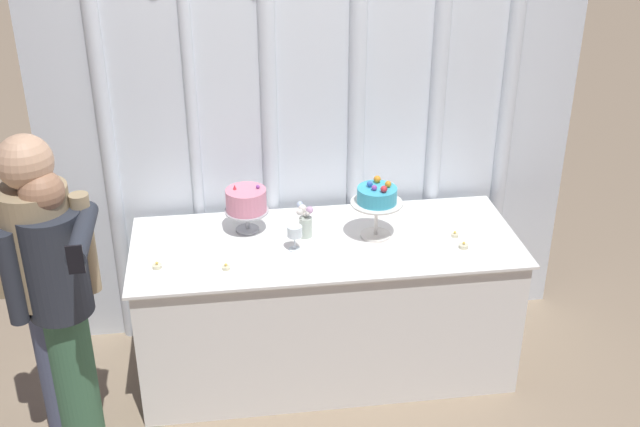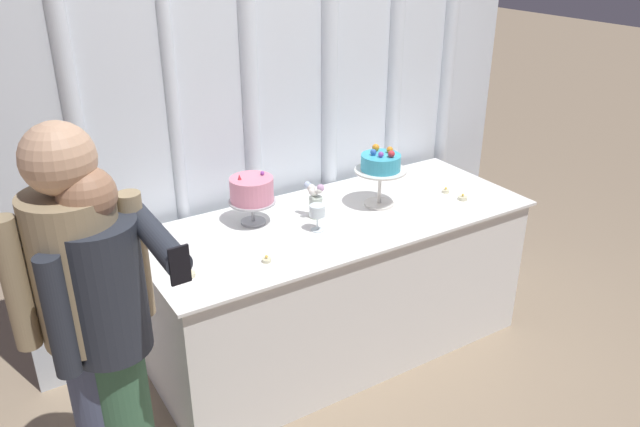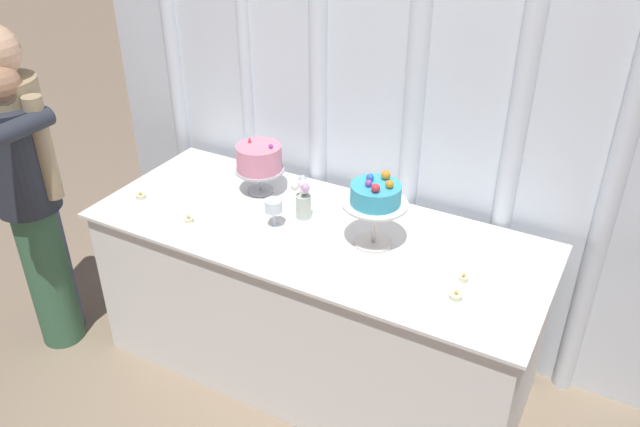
{
  "view_description": "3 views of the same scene",
  "coord_description": "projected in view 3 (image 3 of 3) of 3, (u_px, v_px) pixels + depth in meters",
  "views": [
    {
      "loc": [
        -0.53,
        -3.45,
        2.79
      ],
      "look_at": [
        -0.04,
        0.06,
        0.98
      ],
      "focal_mm": 44.38,
      "sensor_mm": 36.0,
      "label": 1
    },
    {
      "loc": [
        -1.61,
        -2.29,
        2.17
      ],
      "look_at": [
        -0.11,
        0.1,
        0.85
      ],
      "focal_mm": 35.39,
      "sensor_mm": 36.0,
      "label": 2
    },
    {
      "loc": [
        1.15,
        -1.96,
        2.28
      ],
      "look_at": [
        -0.0,
        0.14,
        0.85
      ],
      "focal_mm": 36.03,
      "sensor_mm": 36.0,
      "label": 3
    }
  ],
  "objects": [
    {
      "name": "draped_curtain",
      "position": [
        371.0,
        76.0,
        2.85
      ],
      "size": [
        2.96,
        0.16,
        2.6
      ],
      "color": "silver",
      "rests_on": "ground_plane"
    },
    {
      "name": "wine_glass",
      "position": [
        273.0,
        207.0,
        2.75
      ],
      "size": [
        0.08,
        0.08,
        0.13
      ],
      "color": "silver",
      "rests_on": "cake_table"
    },
    {
      "name": "ground_plane",
      "position": [
        306.0,
        378.0,
        3.11
      ],
      "size": [
        24.0,
        24.0,
        0.0
      ],
      "primitive_type": "plane",
      "color": "gray"
    },
    {
      "name": "guest_girl_blue_dress",
      "position": [
        27.0,
        201.0,
        2.95
      ],
      "size": [
        0.41,
        0.55,
        1.47
      ],
      "color": "#3D6B4C",
      "rests_on": "ground_plane"
    },
    {
      "name": "tealight_near_left",
      "position": [
        189.0,
        220.0,
        2.83
      ],
      "size": [
        0.04,
        0.04,
        0.03
      ],
      "color": "beige",
      "rests_on": "cake_table"
    },
    {
      "name": "cake_display_nearleft",
      "position": [
        259.0,
        159.0,
        2.99
      ],
      "size": [
        0.23,
        0.23,
        0.27
      ],
      "color": "#B2B2B7",
      "rests_on": "cake_table"
    },
    {
      "name": "guest_man_pink_jacket",
      "position": [
        25.0,
        178.0,
        2.97
      ],
      "size": [
        0.47,
        0.32,
        1.61
      ],
      "color": "#4C5675",
      "rests_on": "ground_plane"
    },
    {
      "name": "flower_vase",
      "position": [
        303.0,
        199.0,
        2.83
      ],
      "size": [
        0.09,
        0.09,
        0.19
      ],
      "color": "#B2C1B2",
      "rests_on": "cake_table"
    },
    {
      "name": "tealight_far_left",
      "position": [
        141.0,
        196.0,
        3.01
      ],
      "size": [
        0.05,
        0.05,
        0.03
      ],
      "color": "beige",
      "rests_on": "cake_table"
    },
    {
      "name": "cake_table",
      "position": [
        316.0,
        302.0,
        2.99
      ],
      "size": [
        2.01,
        0.81,
        0.8
      ],
      "color": "white",
      "rests_on": "ground_plane"
    },
    {
      "name": "cake_display_nearright",
      "position": [
        376.0,
        199.0,
        2.57
      ],
      "size": [
        0.27,
        0.27,
        0.32
      ],
      "color": "silver",
      "rests_on": "cake_table"
    },
    {
      "name": "tealight_near_right",
      "position": [
        463.0,
        278.0,
        2.46
      ],
      "size": [
        0.04,
        0.04,
        0.03
      ],
      "color": "beige",
      "rests_on": "cake_table"
    },
    {
      "name": "tealight_far_right",
      "position": [
        456.0,
        296.0,
        2.36
      ],
      "size": [
        0.05,
        0.05,
        0.04
      ],
      "color": "beige",
      "rests_on": "cake_table"
    }
  ]
}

